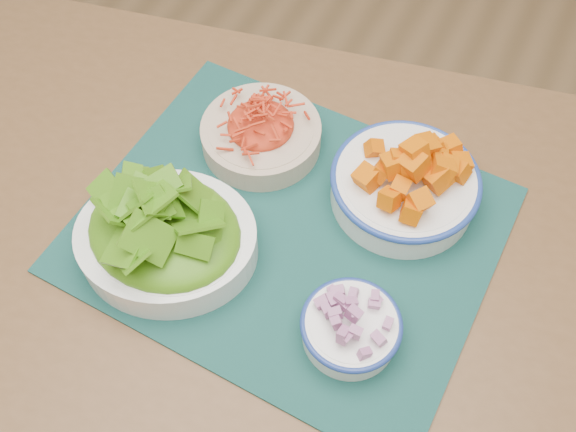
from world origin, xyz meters
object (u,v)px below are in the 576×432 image
object	(u,v)px
squash_bowl	(406,179)
carrot_bowl	(261,130)
table	(240,288)
lettuce_bowl	(164,231)
placemat	(288,229)
onion_bowl	(351,326)

from	to	relation	value
squash_bowl	carrot_bowl	bearing A→B (deg)	180.00
table	squash_bowl	distance (m)	0.28
squash_bowl	lettuce_bowl	bearing A→B (deg)	-138.65
placemat	lettuce_bowl	distance (m)	0.17
carrot_bowl	table	bearing A→B (deg)	-73.48
lettuce_bowl	table	bearing A→B (deg)	2.73
placemat	squash_bowl	bearing A→B (deg)	45.75
placemat	carrot_bowl	bearing A→B (deg)	133.41
table	placemat	distance (m)	0.13
placemat	onion_bowl	size ratio (longest dim) A/B	3.81
placemat	squash_bowl	size ratio (longest dim) A/B	2.25
squash_bowl	onion_bowl	world-z (taller)	squash_bowl
table	lettuce_bowl	xyz separation A→B (m)	(-0.08, -0.03, 0.15)
table	onion_bowl	xyz separation A→B (m)	(0.18, -0.04, 0.13)
squash_bowl	onion_bowl	distance (m)	0.22
placemat	lettuce_bowl	world-z (taller)	lettuce_bowl
carrot_bowl	onion_bowl	distance (m)	0.32
table	lettuce_bowl	distance (m)	0.17
placemat	lettuce_bowl	size ratio (longest dim) A/B	1.86
lettuce_bowl	onion_bowl	size ratio (longest dim) A/B	2.04
table	onion_bowl	bearing A→B (deg)	-23.06
squash_bowl	table	bearing A→B (deg)	-132.41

